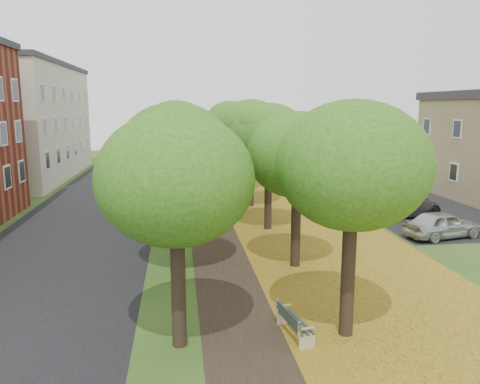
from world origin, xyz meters
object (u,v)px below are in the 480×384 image
object	(u,v)px
bench	(293,322)
car_red	(392,201)
car_silver	(443,224)
car_grey	(400,204)
car_white	(356,186)

from	to	relation	value
bench	car_red	size ratio (longest dim) A/B	0.38
bench	car_silver	bearing A→B (deg)	-58.15
bench	car_grey	bearing A→B (deg)	-46.39
bench	car_white	size ratio (longest dim) A/B	0.40
bench	car_white	bearing A→B (deg)	-35.99
bench	car_white	xyz separation A→B (m)	(9.94, 20.80, 0.20)
car_grey	car_red	bearing A→B (deg)	-8.26
bench	car_grey	world-z (taller)	car_grey
car_red	car_grey	bearing A→B (deg)	165.25
car_silver	bench	bearing A→B (deg)	119.94
car_white	bench	bearing A→B (deg)	143.40
car_silver	car_white	distance (m)	11.76
car_red	car_white	size ratio (longest dim) A/B	1.04
car_silver	car_red	distance (m)	5.66
bench	car_silver	distance (m)	13.44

